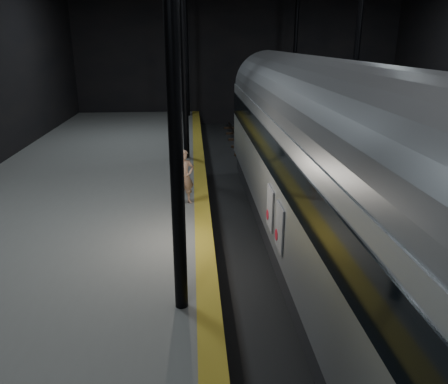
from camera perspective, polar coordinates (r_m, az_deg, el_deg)
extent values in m
plane|color=black|center=(13.67, 11.24, -7.86)|extent=(44.00, 44.00, 0.00)
cube|color=#595956|center=(13.60, -21.00, -6.65)|extent=(9.00, 43.80, 1.00)
cube|color=olive|center=(12.79, -2.71, -4.48)|extent=(0.50, 43.80, 0.01)
cube|color=#3F3328|center=(13.43, 8.30, -7.39)|extent=(0.08, 43.00, 0.14)
cube|color=#3F3328|center=(13.80, 14.19, -7.05)|extent=(0.08, 43.00, 0.14)
cube|color=black|center=(13.64, 11.26, -7.64)|extent=(2.40, 42.00, 0.12)
cylinder|color=black|center=(7.72, -6.76, 18.09)|extent=(0.26, 0.26, 10.00)
cylinder|color=black|center=(19.71, -5.30, 18.72)|extent=(0.26, 0.26, 10.00)
cylinder|color=black|center=(21.02, 17.04, 18.04)|extent=(0.26, 0.26, 10.00)
cylinder|color=black|center=(31.71, -4.94, 18.88)|extent=(0.26, 0.26, 10.00)
cylinder|color=black|center=(32.54, 9.33, 18.71)|extent=(0.26, 0.26, 10.00)
cube|color=#ACAFB4|center=(11.30, 14.09, 0.74)|extent=(3.04, 20.94, 3.14)
cube|color=black|center=(12.05, 13.33, -8.17)|extent=(2.77, 20.52, 0.89)
cube|color=black|center=(11.10, 14.39, 4.34)|extent=(3.10, 20.62, 0.94)
cylinder|color=slate|center=(10.92, 14.76, 8.58)|extent=(2.98, 20.73, 2.98)
cube|color=black|center=(18.77, 6.81, 0.99)|extent=(1.88, 2.30, 0.37)
cube|color=silver|center=(10.19, 7.25, -4.65)|extent=(0.04, 0.79, 1.10)
cube|color=silver|center=(11.33, 6.04, -2.10)|extent=(0.04, 0.79, 1.10)
cylinder|color=red|center=(10.46, 6.88, -5.55)|extent=(0.03, 0.27, 0.27)
cylinder|color=red|center=(11.59, 5.74, -2.97)|extent=(0.03, 0.27, 0.27)
imported|color=tan|center=(14.33, -5.18, 1.98)|extent=(0.78, 0.66, 1.82)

